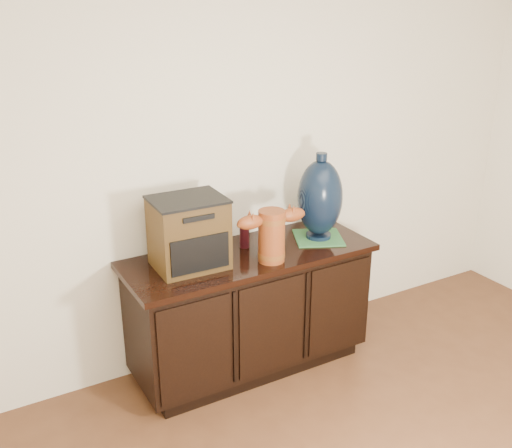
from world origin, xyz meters
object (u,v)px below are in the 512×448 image
sideboard (250,310)px  lamp_base (320,198)px  terracotta_vessel (272,233)px  spray_can (244,234)px  tv_radio (189,233)px

sideboard → lamp_base: (0.47, -0.01, 0.63)m
sideboard → terracotta_vessel: terracotta_vessel is taller
sideboard → spray_can: (0.02, 0.09, 0.45)m
sideboard → spray_can: size_ratio=8.83×
sideboard → spray_can: bearing=80.0°
tv_radio → lamp_base: lamp_base is taller
lamp_base → spray_can: lamp_base is taller
terracotta_vessel → tv_radio: (-0.42, 0.16, 0.03)m
terracotta_vessel → lamp_base: 0.45m
terracotta_vessel → spray_can: terracotta_vessel is taller
spray_can → sideboard: bearing=-100.0°
sideboard → lamp_base: size_ratio=2.79×
sideboard → lamp_base: 0.78m
terracotta_vessel → tv_radio: size_ratio=1.05×
tv_radio → terracotta_vessel: bearing=-19.3°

